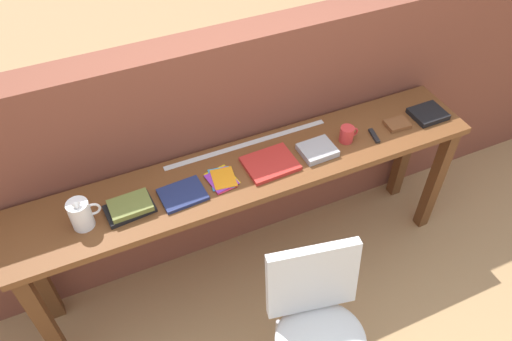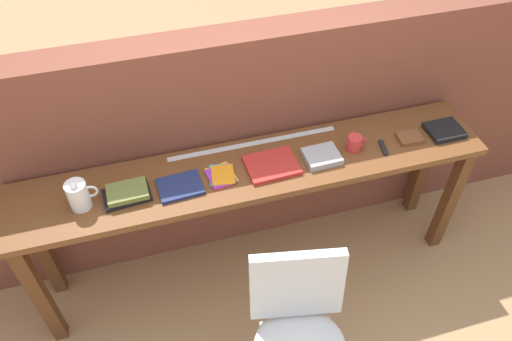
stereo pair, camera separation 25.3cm
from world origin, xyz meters
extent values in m
plane|color=tan|center=(0.00, 0.00, 0.00)|extent=(40.00, 40.00, 0.00)
cube|color=brown|center=(0.00, 0.64, 0.73)|extent=(6.00, 0.20, 1.46)
cube|color=brown|center=(0.00, 0.30, 0.86)|extent=(2.50, 0.44, 0.04)
cube|color=#5B341A|center=(-1.19, 0.14, 0.42)|extent=(0.07, 0.07, 0.84)
cube|color=#5B341A|center=(1.19, 0.14, 0.42)|extent=(0.07, 0.07, 0.84)
cube|color=#5B341A|center=(-1.19, 0.46, 0.42)|extent=(0.07, 0.07, 0.84)
cube|color=#5B341A|center=(1.19, 0.46, 0.42)|extent=(0.07, 0.07, 0.84)
cube|color=silver|center=(0.04, -0.32, 0.69)|extent=(0.45, 0.19, 0.40)
cylinder|color=#B2B2B7|center=(0.19, -0.38, 0.21)|extent=(0.02, 0.02, 0.41)
cylinder|color=white|center=(-0.86, 0.27, 0.96)|extent=(0.10, 0.10, 0.15)
cone|color=white|center=(-0.86, 0.24, 1.04)|extent=(0.04, 0.03, 0.04)
torus|color=white|center=(-0.80, 0.27, 0.96)|extent=(0.07, 0.01, 0.07)
cube|color=black|center=(-0.65, 0.27, 0.89)|extent=(0.24, 0.16, 0.02)
cube|color=olive|center=(-0.64, 0.27, 0.92)|extent=(0.20, 0.14, 0.03)
cube|color=navy|center=(-0.39, 0.26, 0.89)|extent=(0.23, 0.18, 0.02)
cube|color=yellow|center=(-0.17, 0.29, 0.88)|extent=(0.15, 0.18, 0.00)
cube|color=#E5334C|center=(-0.19, 0.27, 0.88)|extent=(0.13, 0.16, 0.00)
cube|color=#3399D8|center=(-0.18, 0.28, 0.89)|extent=(0.13, 0.17, 0.00)
cube|color=purple|center=(-0.18, 0.27, 0.89)|extent=(0.15, 0.16, 0.00)
cube|color=orange|center=(-0.17, 0.27, 0.89)|extent=(0.13, 0.16, 0.00)
cube|color=red|center=(0.09, 0.27, 0.89)|extent=(0.27, 0.22, 0.02)
cube|color=#9E9EA3|center=(0.36, 0.26, 0.90)|extent=(0.19, 0.16, 0.04)
cylinder|color=red|center=(0.55, 0.28, 0.93)|extent=(0.08, 0.08, 0.09)
torus|color=red|center=(0.59, 0.28, 0.93)|extent=(0.06, 0.01, 0.06)
cube|color=black|center=(0.71, 0.24, 0.89)|extent=(0.04, 0.11, 0.02)
cube|color=brown|center=(0.88, 0.27, 0.89)|extent=(0.14, 0.11, 0.02)
cube|color=black|center=(1.09, 0.27, 0.89)|extent=(0.19, 0.16, 0.03)
cube|color=silver|center=(0.05, 0.47, 0.88)|extent=(0.94, 0.03, 0.00)
camera|label=1|loc=(-0.72, -1.37, 2.70)|focal=35.00mm
camera|label=2|loc=(-0.49, -1.46, 2.70)|focal=35.00mm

